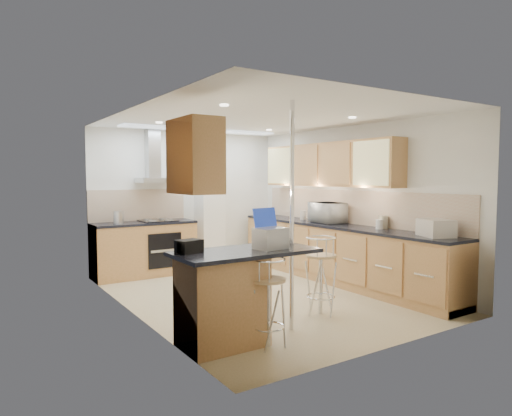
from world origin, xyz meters
TOP-DOWN VIEW (x-y plane):
  - ground at (0.00, 0.00)m, footprint 4.80×4.80m
  - room_shell at (0.32, 0.38)m, footprint 3.64×4.84m
  - right_counter at (1.50, 0.00)m, footprint 0.63×4.40m
  - back_counter at (-0.95, 2.10)m, footprint 1.70×0.63m
  - peninsula at (-1.12, -1.45)m, footprint 1.47×0.72m
  - microwave at (1.56, 0.29)m, footprint 0.49×0.66m
  - laptop at (-0.86, -1.52)m, footprint 0.35×0.28m
  - bag at (-1.68, -1.30)m, footprint 0.27×0.22m
  - bar_stool_near at (-1.02, -1.72)m, footprint 0.48×0.48m
  - bar_stool_end at (0.13, -1.18)m, footprint 0.51×0.51m
  - jar_a at (1.58, 0.56)m, footprint 0.14×0.14m
  - jar_b at (1.53, 0.90)m, footprint 0.14×0.14m
  - jar_c at (1.69, -0.77)m, footprint 0.16×0.16m
  - jar_d at (1.57, -0.81)m, footprint 0.13×0.13m
  - bread_bin at (1.55, -1.76)m, footprint 0.47×0.52m
  - kettle at (-1.38, 2.08)m, footprint 0.16×0.16m

SIDE VIEW (x-z plane):
  - ground at x=0.00m, z-range 0.00..0.00m
  - bar_stool_near at x=-1.02m, z-range 0.00..0.89m
  - back_counter at x=-0.95m, z-range 0.00..0.92m
  - right_counter at x=1.50m, z-range 0.00..0.92m
  - peninsula at x=-1.12m, z-range 0.01..0.95m
  - bar_stool_end at x=0.13m, z-range 0.00..0.96m
  - jar_d at x=1.57m, z-range 0.92..1.06m
  - jar_b at x=1.53m, z-range 0.92..1.08m
  - bag at x=-1.68m, z-range 0.94..1.07m
  - jar_a at x=1.58m, z-range 0.92..1.09m
  - jar_c at x=1.69m, z-range 0.92..1.11m
  - kettle at x=-1.38m, z-range 0.92..1.12m
  - bread_bin at x=1.55m, z-range 0.92..1.14m
  - laptop at x=-0.86m, z-range 0.94..1.16m
  - microwave at x=1.56m, z-range 0.92..1.25m
  - room_shell at x=0.32m, z-range 0.29..2.80m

